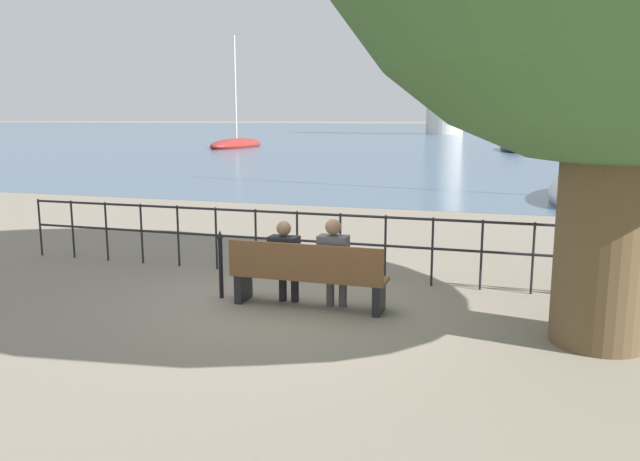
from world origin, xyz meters
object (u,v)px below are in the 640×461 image
Objects in this scene: closed_umbrella at (221,260)px; sailboat_1 at (237,144)px; sailboat_0 at (583,187)px; seated_person_left at (285,258)px; seated_person_right at (334,260)px; harbor_lighthouse at (446,69)px; park_bench at (307,276)px; sailboat_2 at (513,147)px.

closed_umbrella is 0.10× the size of sailboat_1.
sailboat_0 reaches higher than closed_umbrella.
seated_person_left is 0.69m from seated_person_right.
harbor_lighthouse is (-8.38, 94.93, 9.47)m from seated_person_left.
park_bench is 0.40m from seated_person_left.
sailboat_2 reaches higher than closed_umbrella.
closed_umbrella is (-1.66, 0.01, -0.13)m from seated_person_right.
sailboat_0 is (5.00, 13.70, -0.29)m from seated_person_left.
harbor_lighthouse reaches higher than closed_umbrella.
sailboat_1 is at bearing 116.06° from park_bench.
harbor_lighthouse reaches higher than seated_person_right.
sailboat_1 reaches higher than sailboat_2.
sailboat_0 is (4.31, 13.70, -0.33)m from seated_person_right.
harbor_lighthouse reaches higher than seated_person_left.
harbor_lighthouse is (-9.07, 94.94, 9.44)m from seated_person_right.
park_bench is 44.39m from sailboat_2.
park_bench is at bearing -100.08° from sailboat_0.
park_bench is 0.10× the size of harbor_lighthouse.
sailboat_0 is 0.57× the size of harbor_lighthouse.
park_bench is 14.55m from sailboat_0.
park_bench is at bearing -62.22° from sailboat_1.
harbor_lighthouse is (-13.38, 81.24, 9.76)m from sailboat_0.
sailboat_1 is 54.61m from harbor_lighthouse.
seated_person_left is 14.59m from sailboat_0.
seated_person_left reaches higher than park_bench.
harbor_lighthouse is (-7.41, 94.92, 9.57)m from closed_umbrella.
sailboat_1 is (-19.57, 42.60, -0.28)m from closed_umbrella.
sailboat_2 is at bearing 87.54° from seated_person_right.
sailboat_1 is (-20.54, 42.61, -0.38)m from seated_person_left.
seated_person_right is 0.10× the size of sailboat_0.
sailboat_1 reaches higher than seated_person_left.
seated_person_right is (0.69, -0.00, 0.03)m from seated_person_left.
closed_umbrella is 0.04× the size of harbor_lighthouse.
sailboat_1 is at bearing 115.73° from seated_person_left.
harbor_lighthouse reaches higher than sailboat_0.
seated_person_left is at bearing 166.30° from park_bench.
sailboat_1 reaches higher than closed_umbrella.
sailboat_2 is at bearing 86.65° from seated_person_left.
seated_person_left is at bearing -62.55° from sailboat_1.
seated_person_right is at bearing -98.88° from sailboat_0.
closed_umbrella is (-0.97, 0.01, -0.10)m from seated_person_left.
seated_person_left is 0.97m from closed_umbrella.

